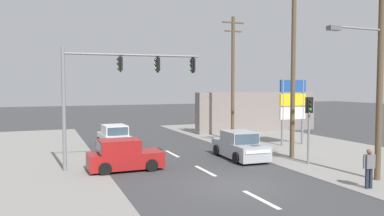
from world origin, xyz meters
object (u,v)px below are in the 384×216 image
object	(u,v)px
utility_pole_foreground_right	(378,68)
traffic_signal_mast	(114,82)
hatchback_kerbside_parked	(114,137)
hatchback_oncoming_near	(124,156)
pedestrian_at_kerb	(369,166)
utility_pole_midground_right	(293,62)
utility_pole_background_right	(233,76)
pedestal_signal_right_kerb	(309,119)
shopping_plaza_sign	(293,103)
sedan_crossing_left	(239,146)

from	to	relation	value
utility_pole_foreground_right	traffic_signal_mast	xyz separation A→B (m)	(-10.10, 6.79, -0.54)
traffic_signal_mast	hatchback_kerbside_parked	size ratio (longest dim) A/B	1.86
hatchback_oncoming_near	pedestrian_at_kerb	distance (m)	10.99
utility_pole_midground_right	pedestrian_at_kerb	distance (m)	8.24
utility_pole_background_right	pedestrian_at_kerb	bearing A→B (deg)	-96.07
pedestal_signal_right_kerb	hatchback_oncoming_near	world-z (taller)	pedestal_signal_right_kerb
shopping_plaza_sign	pedestrian_at_kerb	world-z (taller)	shopping_plaza_sign
hatchback_kerbside_parked	pedestrian_at_kerb	world-z (taller)	pedestrian_at_kerb
shopping_plaza_sign	utility_pole_foreground_right	bearing A→B (deg)	-106.39
traffic_signal_mast	hatchback_oncoming_near	distance (m)	3.73
pedestal_signal_right_kerb	traffic_signal_mast	bearing A→B (deg)	162.84
utility_pole_midground_right	utility_pole_background_right	world-z (taller)	utility_pole_midground_right
utility_pole_background_right	traffic_signal_mast	xyz separation A→B (m)	(-10.28, -6.73, -0.60)
utility_pole_background_right	hatchback_oncoming_near	xyz separation A→B (m)	(-9.96, -7.40, -4.25)
sedan_crossing_left	hatchback_kerbside_parked	distance (m)	8.95
shopping_plaza_sign	hatchback_oncoming_near	bearing A→B (deg)	-164.55
utility_pole_foreground_right	utility_pole_background_right	bearing A→B (deg)	89.24
utility_pole_foreground_right	utility_pole_midground_right	size ratio (longest dim) A/B	0.86
sedan_crossing_left	hatchback_oncoming_near	world-z (taller)	sedan_crossing_left
hatchback_kerbside_parked	utility_pole_foreground_right	bearing A→B (deg)	-56.03
hatchback_kerbside_parked	pedestal_signal_right_kerb	bearing A→B (deg)	-48.22
utility_pole_background_right	hatchback_kerbside_parked	size ratio (longest dim) A/B	2.55
utility_pole_midground_right	shopping_plaza_sign	world-z (taller)	utility_pole_midground_right
utility_pole_foreground_right	utility_pole_midground_right	bearing A→B (deg)	90.57
pedestal_signal_right_kerb	shopping_plaza_sign	distance (m)	6.68
pedestal_signal_right_kerb	hatchback_kerbside_parked	bearing A→B (deg)	131.78
pedestal_signal_right_kerb	shopping_plaza_sign	bearing A→B (deg)	60.28
shopping_plaza_sign	pedestrian_at_kerb	size ratio (longest dim) A/B	2.82
shopping_plaza_sign	pedestrian_at_kerb	xyz separation A→B (m)	(-4.18, -10.53, -2.06)
utility_pole_foreground_right	utility_pole_midground_right	world-z (taller)	utility_pole_midground_right
pedestal_signal_right_kerb	pedestrian_at_kerb	xyz separation A→B (m)	(-0.88, -4.74, -1.49)
utility_pole_foreground_right	hatchback_oncoming_near	distance (m)	12.27
shopping_plaza_sign	hatchback_oncoming_near	distance (m)	13.28
utility_pole_background_right	traffic_signal_mast	world-z (taller)	utility_pole_background_right
pedestrian_at_kerb	utility_pole_midground_right	bearing A→B (deg)	79.04
utility_pole_foreground_right	shopping_plaza_sign	bearing A→B (deg)	73.61
shopping_plaza_sign	sedan_crossing_left	xyz separation A→B (m)	(-5.86, -2.96, -2.28)
utility_pole_background_right	pedestrian_at_kerb	world-z (taller)	utility_pole_background_right
pedestal_signal_right_kerb	hatchback_oncoming_near	size ratio (longest dim) A/B	0.97
hatchback_kerbside_parked	hatchback_oncoming_near	distance (m)	7.25
sedan_crossing_left	pedestrian_at_kerb	distance (m)	7.75
pedestrian_at_kerb	utility_pole_background_right	bearing A→B (deg)	83.93
utility_pole_midground_right	hatchback_oncoming_near	xyz separation A→B (m)	(-9.73, 0.34, -4.83)
utility_pole_foreground_right	sedan_crossing_left	world-z (taller)	utility_pole_foreground_right
hatchback_kerbside_parked	utility_pole_background_right	bearing A→B (deg)	1.22
shopping_plaza_sign	pedestrian_at_kerb	bearing A→B (deg)	-111.65
utility_pole_foreground_right	hatchback_oncoming_near	size ratio (longest dim) A/B	2.48
hatchback_oncoming_near	hatchback_kerbside_parked	bearing A→B (deg)	83.62
hatchback_oncoming_near	utility_pole_foreground_right	bearing A→B (deg)	-32.01
hatchback_kerbside_parked	hatchback_oncoming_near	xyz separation A→B (m)	(-0.81, -7.21, 0.00)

